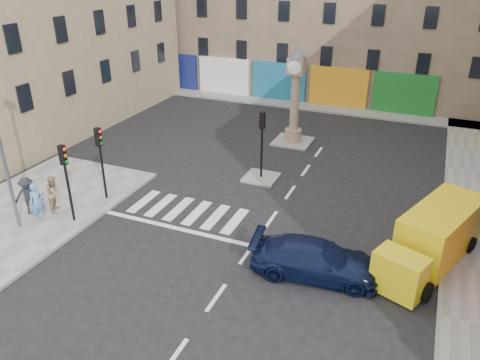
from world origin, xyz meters
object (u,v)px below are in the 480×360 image
Objects in this scene: navy_sedan at (316,260)px; yellow_van at (433,238)px; traffic_light_island at (262,134)px; pedestrian_blue at (37,202)px; clock_pillar at (295,89)px; pedestrian_dark at (28,196)px; pedestrian_tan at (55,193)px; traffic_light_left_near at (66,171)px; traffic_light_left_far at (100,152)px.

navy_sedan is 4.84m from yellow_van.
pedestrian_blue is at bearing -133.06° from traffic_light_island.
clock_pillar reaches higher than navy_sedan.
yellow_van is 3.45× the size of pedestrian_dark.
pedestrian_dark reaches higher than pedestrian_tan.
traffic_light_left_near is at bearing -39.77° from pedestrian_blue.
traffic_light_island is at bearing 27.25° from navy_sedan.
pedestrian_dark is (-17.58, -3.40, -0.04)m from yellow_van.
traffic_light_left_far reaches higher than yellow_van.
clock_pillar is at bearing 15.05° from pedestrian_dark.
pedestrian_tan is at bearing -136.31° from traffic_light_island.
pedestrian_dark is (-0.92, -0.73, 0.05)m from pedestrian_tan.
yellow_van is at bearing 2.73° from traffic_light_left_far.
pedestrian_blue is 1.00m from pedestrian_tan.
navy_sedan is at bearing -55.02° from pedestrian_blue.
traffic_light_left_far is 0.61× the size of clock_pillar.
pedestrian_blue reaches higher than navy_sedan.
pedestrian_blue is 0.97× the size of pedestrian_dark.
clock_pillar is at bearing 65.45° from traffic_light_left_near.
pedestrian_tan is (-7.68, -13.34, -2.51)m from clock_pillar.
traffic_light_left_far is 0.74× the size of navy_sedan.
traffic_light_island is 2.09× the size of pedestrian_tan.
traffic_light_left_far is at bearing 73.55° from navy_sedan.
traffic_light_left_near is at bearing -147.16° from yellow_van.
yellow_van is 17.16m from pedestrian_blue.
clock_pillar is (6.30, 11.40, 0.93)m from traffic_light_left_far.
navy_sedan is at bearing -40.30° from pedestrian_dark.
clock_pillar is at bearing 13.57° from navy_sedan.
traffic_light_island is at bearing -0.32° from pedestrian_dark.
traffic_light_left_far is at bearing 3.48° from pedestrian_blue.
yellow_van is (15.28, 3.13, -1.50)m from traffic_light_left_near.
pedestrian_tan is (-1.38, 0.46, -1.59)m from traffic_light_left_near.
traffic_light_left_far is 15.37m from yellow_van.
traffic_light_left_far reaches higher than pedestrian_tan.
yellow_van reaches higher than navy_sedan.
traffic_light_left_far reaches higher than traffic_light_island.
navy_sedan is 12.78m from pedestrian_blue.
traffic_light_island is 0.57× the size of yellow_van.
pedestrian_blue is (-7.79, -14.33, -2.50)m from clock_pillar.
pedestrian_dark is (-8.60, -14.07, -2.47)m from clock_pillar.
clock_pillar is (6.30, 13.80, 0.93)m from traffic_light_left_near.
traffic_light_left_near reaches higher than pedestrian_dark.
traffic_light_island is at bearing 51.07° from traffic_light_left_near.
traffic_light_left_far is 8.30m from traffic_light_island.
pedestrian_dark is at bearing -136.82° from traffic_light_island.
yellow_van is 16.87m from pedestrian_tan.
pedestrian_tan is at bearing 83.33° from navy_sedan.
traffic_light_left_far is 2.86m from pedestrian_tan.
pedestrian_blue is (-7.79, -8.34, -1.54)m from traffic_light_island.
pedestrian_blue is (-16.77, -3.67, -0.07)m from yellow_van.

